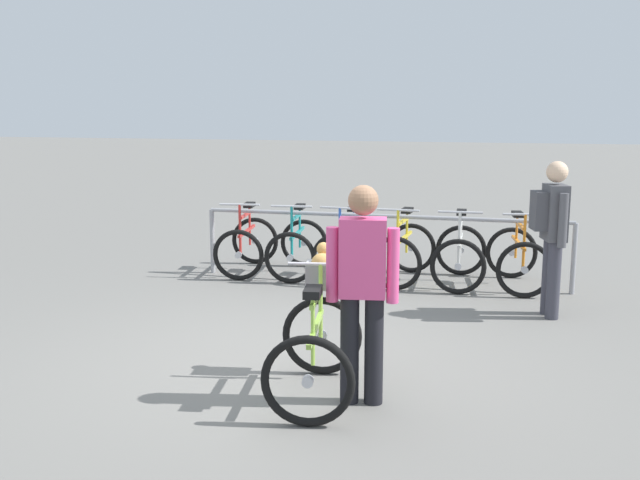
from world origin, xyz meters
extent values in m
plane|color=slate|center=(0.00, 0.00, 0.00)|extent=(80.00, 80.00, 0.00)
cylinder|color=#99999E|center=(-1.87, 3.03, 0.42)|extent=(0.06, 0.06, 0.85)
cylinder|color=#99999E|center=(2.68, 3.05, 0.42)|extent=(0.06, 0.06, 0.85)
cylinder|color=#99999E|center=(0.41, 3.04, 0.85)|extent=(4.55, 0.07, 0.05)
torus|color=black|center=(-1.52, 3.72, 0.33)|extent=(0.66, 0.16, 0.66)
cylinder|color=#B7B7BC|center=(-1.52, 3.72, 0.33)|extent=(0.09, 0.07, 0.08)
torus|color=black|center=(-1.38, 2.71, 0.33)|extent=(0.66, 0.16, 0.66)
cylinder|color=#B7B7BC|center=(-1.38, 2.71, 0.33)|extent=(0.09, 0.07, 0.08)
cube|color=red|center=(-1.45, 3.21, 0.56)|extent=(0.16, 0.91, 0.04)
cube|color=red|center=(-1.44, 3.16, 0.78)|extent=(0.12, 0.61, 0.04)
cylinder|color=red|center=(-1.47, 3.39, 0.60)|extent=(0.03, 0.03, 0.55)
cube|color=black|center=(-1.47, 3.39, 0.88)|extent=(0.15, 0.25, 0.06)
cylinder|color=red|center=(-1.40, 2.83, 0.65)|extent=(0.03, 0.03, 0.63)
cylinder|color=#B7B7BC|center=(-1.40, 2.83, 0.96)|extent=(0.52, 0.10, 0.03)
torus|color=black|center=(-0.80, 3.72, 0.33)|extent=(0.66, 0.15, 0.66)
cylinder|color=#B7B7BC|center=(-0.80, 3.72, 0.33)|extent=(0.09, 0.07, 0.08)
torus|color=black|center=(-0.69, 2.71, 0.33)|extent=(0.66, 0.15, 0.66)
cylinder|color=#B7B7BC|center=(-0.69, 2.71, 0.33)|extent=(0.09, 0.07, 0.08)
cube|color=teal|center=(-0.75, 3.21, 0.56)|extent=(0.13, 0.92, 0.04)
cube|color=teal|center=(-0.74, 3.17, 0.78)|extent=(0.10, 0.61, 0.04)
cylinder|color=teal|center=(-0.77, 3.40, 0.60)|extent=(0.03, 0.03, 0.55)
cube|color=black|center=(-0.77, 3.40, 0.88)|extent=(0.14, 0.25, 0.06)
cylinder|color=teal|center=(-0.71, 2.83, 0.65)|extent=(0.03, 0.03, 0.63)
cylinder|color=#B7B7BC|center=(-0.71, 2.83, 0.96)|extent=(0.52, 0.08, 0.03)
torus|color=black|center=(0.01, 3.73, 0.33)|extent=(0.66, 0.14, 0.66)
cylinder|color=#B7B7BC|center=(0.01, 3.73, 0.33)|extent=(0.09, 0.07, 0.08)
torus|color=black|center=(-0.10, 2.71, 0.33)|extent=(0.66, 0.14, 0.66)
cylinder|color=#B7B7BC|center=(-0.10, 2.71, 0.33)|extent=(0.09, 0.07, 0.08)
cube|color=#2D56B7|center=(-0.05, 3.22, 0.56)|extent=(0.13, 0.92, 0.04)
cube|color=#2D56B7|center=(-0.05, 3.17, 0.78)|extent=(0.10, 0.61, 0.04)
cylinder|color=#2D56B7|center=(-0.03, 3.40, 0.60)|extent=(0.03, 0.03, 0.55)
cube|color=black|center=(-0.03, 3.40, 0.88)|extent=(0.14, 0.25, 0.06)
cylinder|color=#2D56B7|center=(-0.09, 2.83, 0.65)|extent=(0.03, 0.03, 0.63)
cylinder|color=#B7B7BC|center=(-0.09, 2.83, 0.96)|extent=(0.52, 0.08, 0.03)
torus|color=black|center=(0.68, 3.73, 0.33)|extent=(0.66, 0.12, 0.66)
cylinder|color=#B7B7BC|center=(0.68, 3.73, 0.33)|extent=(0.08, 0.07, 0.08)
torus|color=black|center=(0.62, 2.71, 0.33)|extent=(0.66, 0.12, 0.66)
cylinder|color=#B7B7BC|center=(0.62, 2.71, 0.33)|extent=(0.08, 0.07, 0.08)
cube|color=yellow|center=(0.65, 3.22, 0.56)|extent=(0.09, 0.92, 0.04)
cube|color=yellow|center=(0.65, 3.17, 0.78)|extent=(0.07, 0.61, 0.04)
cylinder|color=yellow|center=(0.66, 3.41, 0.60)|extent=(0.03, 0.03, 0.55)
cube|color=black|center=(0.66, 3.41, 0.88)|extent=(0.13, 0.25, 0.06)
cylinder|color=yellow|center=(0.63, 2.84, 0.65)|extent=(0.03, 0.03, 0.63)
cylinder|color=#B7B7BC|center=(0.63, 2.84, 0.96)|extent=(0.52, 0.06, 0.03)
torus|color=black|center=(1.34, 3.74, 0.33)|extent=(0.66, 0.11, 0.66)
cylinder|color=#B7B7BC|center=(1.34, 3.74, 0.33)|extent=(0.08, 0.07, 0.08)
torus|color=black|center=(1.37, 2.72, 0.33)|extent=(0.66, 0.11, 0.66)
cylinder|color=#B7B7BC|center=(1.37, 2.72, 0.33)|extent=(0.08, 0.07, 0.08)
cube|color=silver|center=(1.35, 3.23, 0.56)|extent=(0.07, 0.92, 0.04)
cube|color=silver|center=(1.35, 3.18, 0.78)|extent=(0.06, 0.61, 0.04)
cylinder|color=silver|center=(1.35, 3.41, 0.60)|extent=(0.03, 0.03, 0.55)
cube|color=black|center=(1.35, 3.41, 0.88)|extent=(0.13, 0.24, 0.06)
cylinder|color=silver|center=(1.37, 2.84, 0.65)|extent=(0.03, 0.03, 0.63)
cylinder|color=#B7B7BC|center=(1.37, 2.84, 0.96)|extent=(0.52, 0.05, 0.03)
torus|color=black|center=(1.98, 3.73, 0.33)|extent=(0.67, 0.19, 0.66)
cylinder|color=#B7B7BC|center=(1.98, 3.73, 0.33)|extent=(0.09, 0.08, 0.08)
torus|color=black|center=(2.13, 2.73, 0.33)|extent=(0.67, 0.19, 0.66)
cylinder|color=#B7B7BC|center=(2.13, 2.73, 0.33)|extent=(0.09, 0.08, 0.08)
cube|color=orange|center=(2.05, 3.23, 0.56)|extent=(0.17, 0.91, 0.04)
cube|color=orange|center=(2.06, 3.18, 0.78)|extent=(0.12, 0.61, 0.04)
cylinder|color=orange|center=(2.03, 3.41, 0.60)|extent=(0.03, 0.03, 0.55)
cube|color=black|center=(2.03, 3.41, 0.88)|extent=(0.15, 0.25, 0.06)
cylinder|color=orange|center=(2.11, 2.85, 0.65)|extent=(0.03, 0.03, 0.63)
cylinder|color=#B7B7BC|center=(2.11, 2.85, 0.96)|extent=(0.52, 0.10, 0.03)
torus|color=black|center=(0.63, -1.25, 0.33)|extent=(0.66, 0.16, 0.66)
cylinder|color=#B7B7BC|center=(0.63, -1.25, 0.33)|extent=(0.09, 0.07, 0.08)
torus|color=black|center=(0.48, -0.24, 0.33)|extent=(0.66, 0.16, 0.66)
cylinder|color=#B7B7BC|center=(0.48, -0.24, 0.33)|extent=(0.09, 0.07, 0.08)
cube|color=#9ED14C|center=(0.55, -0.75, 0.56)|extent=(0.18, 0.91, 0.04)
cube|color=#9ED14C|center=(0.55, -0.70, 0.78)|extent=(0.13, 0.61, 0.04)
cylinder|color=#9ED14C|center=(0.58, -0.93, 0.60)|extent=(0.03, 0.03, 0.55)
cube|color=black|center=(0.58, -0.93, 0.88)|extent=(0.16, 0.26, 0.06)
cylinder|color=#9ED14C|center=(0.49, -0.36, 0.65)|extent=(0.03, 0.03, 0.63)
cylinder|color=#B7B7BC|center=(0.49, -0.36, 0.96)|extent=(0.52, 0.11, 0.03)
cube|color=gray|center=(0.47, -0.22, 0.84)|extent=(0.29, 0.24, 0.22)
ellipsoid|color=tan|center=(0.47, -0.22, 0.94)|extent=(0.20, 0.19, 0.16)
sphere|color=tan|center=(0.46, -0.14, 1.04)|extent=(0.11, 0.11, 0.11)
cylinder|color=black|center=(1.00, -0.73, 0.41)|extent=(0.14, 0.14, 0.82)
cylinder|color=black|center=(0.82, -0.76, 0.41)|extent=(0.14, 0.14, 0.82)
cube|color=#E54C8C|center=(0.91, -0.74, 1.11)|extent=(0.37, 0.25, 0.58)
cylinder|color=#E54C8C|center=(1.13, -0.73, 1.06)|extent=(0.09, 0.09, 0.55)
cylinder|color=#E54C8C|center=(0.69, -0.80, 1.06)|extent=(0.09, 0.09, 0.55)
sphere|color=#9E7051|center=(0.91, -0.74, 1.53)|extent=(0.22, 0.22, 0.22)
cylinder|color=#383842|center=(2.36, 2.10, 0.41)|extent=(0.14, 0.14, 0.82)
cylinder|color=#383842|center=(2.40, 1.92, 0.41)|extent=(0.14, 0.14, 0.82)
cube|color=#4C4C51|center=(2.38, 2.01, 1.11)|extent=(0.27, 0.38, 0.58)
cylinder|color=#4C4C51|center=(2.35, 2.23, 1.06)|extent=(0.09, 0.09, 0.55)
cylinder|color=#4C4C51|center=(2.45, 1.80, 1.06)|extent=(0.09, 0.09, 0.55)
sphere|color=beige|center=(2.38, 2.01, 1.53)|extent=(0.22, 0.22, 0.22)
cube|color=#3F3F44|center=(2.22, 1.97, 1.13)|extent=(0.20, 0.29, 0.40)
camera|label=1|loc=(1.92, -5.86, 2.19)|focal=41.19mm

